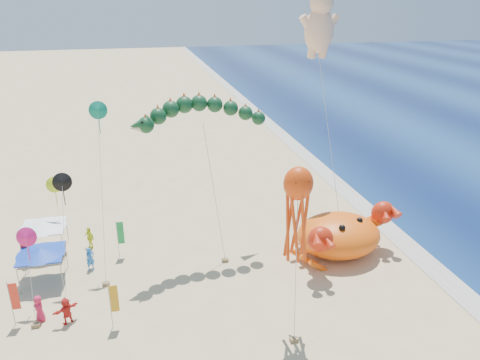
{
  "coord_description": "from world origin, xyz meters",
  "views": [
    {
      "loc": [
        -9.5,
        -29.93,
        19.63
      ],
      "look_at": [
        -2.0,
        2.0,
        6.5
      ],
      "focal_mm": 35.0,
      "sensor_mm": 36.0,
      "label": 1
    }
  ],
  "objects_px": {
    "dragon_kite": "(201,117)",
    "cherub_kite": "(320,22)",
    "canopy_white": "(43,225)",
    "canopy_blue": "(41,251)",
    "crab_inflatable": "(339,234)",
    "octopus_kite": "(297,207)"
  },
  "relations": [
    {
      "from": "crab_inflatable",
      "to": "canopy_blue",
      "type": "height_order",
      "value": "crab_inflatable"
    },
    {
      "from": "crab_inflatable",
      "to": "octopus_kite",
      "type": "bearing_deg",
      "value": -131.66
    },
    {
      "from": "cherub_kite",
      "to": "canopy_white",
      "type": "distance_m",
      "value": 27.92
    },
    {
      "from": "cherub_kite",
      "to": "octopus_kite",
      "type": "relative_size",
      "value": 1.88
    },
    {
      "from": "crab_inflatable",
      "to": "octopus_kite",
      "type": "height_order",
      "value": "octopus_kite"
    },
    {
      "from": "octopus_kite",
      "to": "canopy_blue",
      "type": "relative_size",
      "value": 3.12
    },
    {
      "from": "crab_inflatable",
      "to": "octopus_kite",
      "type": "xyz_separation_m",
      "value": [
        -6.45,
        -7.25,
        6.39
      ]
    },
    {
      "from": "canopy_white",
      "to": "cherub_kite",
      "type": "bearing_deg",
      "value": 4.98
    },
    {
      "from": "canopy_blue",
      "to": "canopy_white",
      "type": "xyz_separation_m",
      "value": [
        -0.49,
        4.38,
        0.0
      ]
    },
    {
      "from": "crab_inflatable",
      "to": "canopy_blue",
      "type": "relative_size",
      "value": 2.71
    },
    {
      "from": "octopus_kite",
      "to": "cherub_kite",
      "type": "bearing_deg",
      "value": 65.26
    },
    {
      "from": "crab_inflatable",
      "to": "canopy_blue",
      "type": "xyz_separation_m",
      "value": [
        -22.5,
        1.4,
        0.66
      ]
    },
    {
      "from": "cherub_kite",
      "to": "octopus_kite",
      "type": "xyz_separation_m",
      "value": [
        -6.95,
        -15.08,
        -9.24
      ]
    },
    {
      "from": "dragon_kite",
      "to": "canopy_white",
      "type": "bearing_deg",
      "value": 168.46
    },
    {
      "from": "canopy_white",
      "to": "octopus_kite",
      "type": "bearing_deg",
      "value": -38.23
    },
    {
      "from": "octopus_kite",
      "to": "canopy_white",
      "type": "xyz_separation_m",
      "value": [
        -16.54,
        13.03,
        -5.73
      ]
    },
    {
      "from": "canopy_blue",
      "to": "canopy_white",
      "type": "relative_size",
      "value": 0.95
    },
    {
      "from": "dragon_kite",
      "to": "canopy_blue",
      "type": "height_order",
      "value": "dragon_kite"
    },
    {
      "from": "crab_inflatable",
      "to": "canopy_white",
      "type": "height_order",
      "value": "crab_inflatable"
    },
    {
      "from": "octopus_kite",
      "to": "canopy_white",
      "type": "relative_size",
      "value": 2.96
    },
    {
      "from": "cherub_kite",
      "to": "canopy_white",
      "type": "bearing_deg",
      "value": -175.02
    },
    {
      "from": "dragon_kite",
      "to": "cherub_kite",
      "type": "distance_m",
      "value": 13.38
    }
  ]
}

